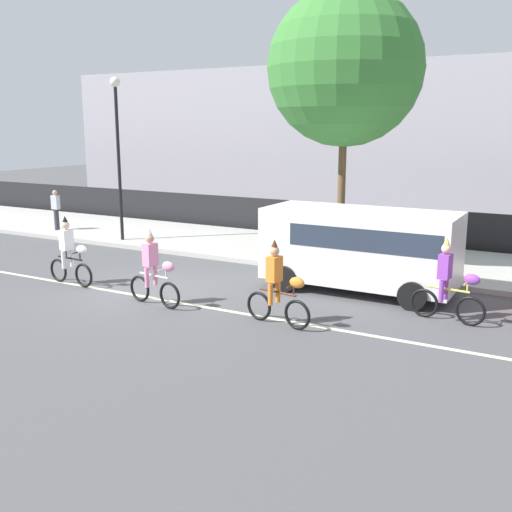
% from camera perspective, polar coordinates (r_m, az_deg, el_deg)
% --- Properties ---
extents(ground_plane, '(80.00, 80.00, 0.00)m').
position_cam_1_polar(ground_plane, '(16.28, -10.15, -3.28)').
color(ground_plane, '#4C4C4F').
extents(road_centre_line, '(36.00, 0.14, 0.01)m').
position_cam_1_polar(road_centre_line, '(15.91, -11.28, -3.68)').
color(road_centre_line, beige).
rests_on(road_centre_line, ground).
extents(sidewalk_curb, '(60.00, 5.00, 0.15)m').
position_cam_1_polar(sidewalk_curb, '(21.54, 0.76, 0.95)').
color(sidewalk_curb, '#ADAAA3').
rests_on(sidewalk_curb, ground).
extents(fence_line, '(40.00, 0.08, 1.40)m').
position_cam_1_polar(fence_line, '(23.99, 4.05, 3.60)').
color(fence_line, black).
rests_on(fence_line, ground).
extents(building_backdrop, '(28.00, 8.00, 7.11)m').
position_cam_1_polar(building_backdrop, '(32.36, 7.64, 10.86)').
color(building_backdrop, '#99939E').
rests_on(building_backdrop, ground).
extents(parade_cyclist_zebra, '(1.72, 0.50, 1.92)m').
position_cam_1_polar(parade_cyclist_zebra, '(17.21, -17.29, 0.09)').
color(parade_cyclist_zebra, black).
rests_on(parade_cyclist_zebra, ground).
extents(parade_cyclist_pink, '(1.71, 0.52, 1.92)m').
position_cam_1_polar(parade_cyclist_pink, '(14.75, -9.68, -1.51)').
color(parade_cyclist_pink, black).
rests_on(parade_cyclist_pink, ground).
extents(parade_cyclist_orange, '(1.71, 0.53, 1.92)m').
position_cam_1_polar(parade_cyclist_orange, '(13.11, 2.15, -3.09)').
color(parade_cyclist_orange, black).
rests_on(parade_cyclist_orange, ground).
extents(parade_cyclist_purple, '(1.72, 0.51, 1.92)m').
position_cam_1_polar(parade_cyclist_purple, '(14.02, 17.90, -2.67)').
color(parade_cyclist_purple, black).
rests_on(parade_cyclist_purple, ground).
extents(parked_van_white, '(5.00, 2.22, 2.18)m').
position_cam_1_polar(parked_van_white, '(15.93, 10.10, 1.11)').
color(parked_van_white, white).
rests_on(parked_van_white, ground).
extents(street_lamp_post, '(0.36, 0.36, 5.86)m').
position_cam_1_polar(street_lamp_post, '(22.56, -13.05, 11.16)').
color(street_lamp_post, black).
rests_on(street_lamp_post, sidewalk_curb).
extents(street_tree_near_lamp, '(4.65, 4.65, 8.17)m').
position_cam_1_polar(street_tree_near_lamp, '(18.76, 8.49, 17.29)').
color(street_tree_near_lamp, brown).
rests_on(street_tree_near_lamp, sidewalk_curb).
extents(pedestrian_onlooker, '(0.32, 0.20, 1.62)m').
position_cam_1_polar(pedestrian_onlooker, '(25.69, -18.52, 4.28)').
color(pedestrian_onlooker, '#33333D').
rests_on(pedestrian_onlooker, sidewalk_curb).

